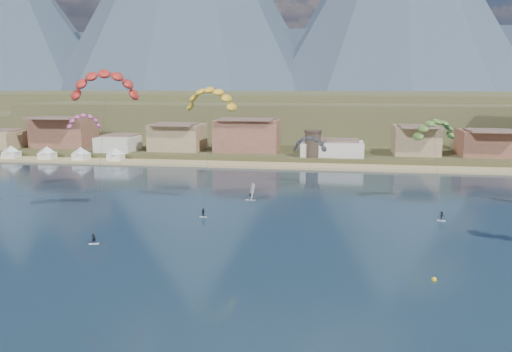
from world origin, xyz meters
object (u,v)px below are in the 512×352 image
Objects in this scene: kitesurfer_yellow at (211,96)px; kitesurfer_green at (435,127)px; kitesurfer_red at (105,80)px; watchtower at (313,143)px; buoy at (434,280)px; windsurfer at (251,195)px.

kitesurfer_yellow reaches higher than kitesurfer_green.
kitesurfer_red is 65.97m from kitesurfer_green.
watchtower reaches higher than buoy.
kitesurfer_green reaches higher than buoy.
watchtower is at bearing 101.97° from buoy.
kitesurfer_red is 64.09m from buoy.
watchtower is 12.48× the size of buoy.
kitesurfer_red is at bearing -159.50° from kitesurfer_green.
kitesurfer_red reaches higher than buoy.
windsurfer is 5.34× the size of buoy.
kitesurfer_yellow is 56.91m from buoy.
buoy is (54.31, -22.58, -25.47)m from kitesurfer_red.
windsurfer is (6.95, 6.90, -21.48)m from kitesurfer_yellow.
kitesurfer_yellow reaches higher than watchtower.
kitesurfer_green is 41.07m from windsurfer.
watchtower reaches higher than windsurfer.
watchtower is 2.34× the size of windsurfer.
windsurfer is at bearing -175.70° from kitesurfer_green.
kitesurfer_yellow is at bearing -135.21° from windsurfer.
kitesurfer_red is at bearing -139.09° from windsurfer.
kitesurfer_red is 20.98m from kitesurfer_yellow.
windsurfer is 52.82m from buoy.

